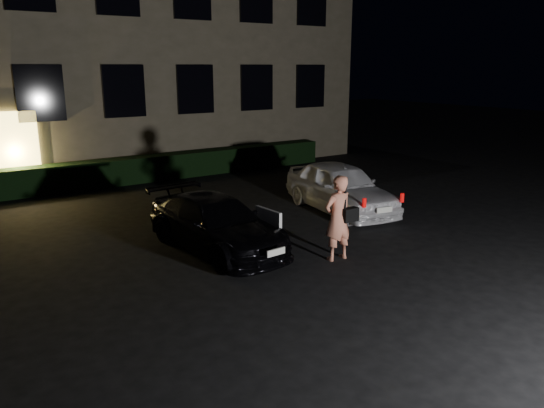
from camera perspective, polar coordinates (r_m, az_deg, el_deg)
ground at (r=9.65m, az=7.53°, el=-8.74°), size 80.00×80.00×0.00m
building at (r=22.47m, az=-19.73°, el=19.43°), size 20.00×8.11×12.00m
hedge at (r=18.39m, az=-14.64°, el=3.56°), size 15.00×0.70×0.85m
sedan at (r=11.31m, az=-6.02°, el=-2.10°), size 1.92×4.06×1.13m
hatch at (r=14.30m, az=7.37°, el=1.81°), size 2.11×4.08×1.33m
man at (r=10.64m, az=7.12°, el=-1.49°), size 0.71×0.42×1.74m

